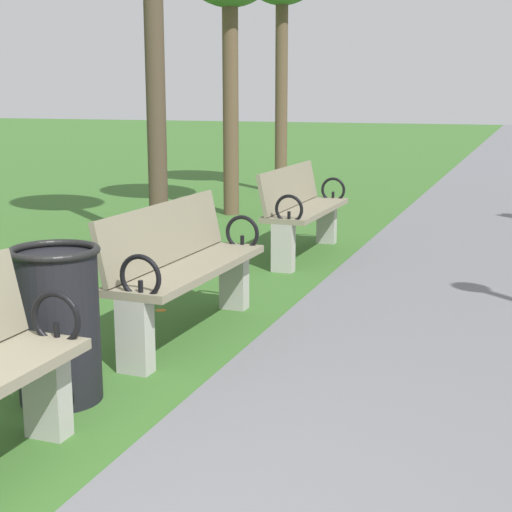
% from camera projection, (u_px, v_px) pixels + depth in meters
% --- Properties ---
extents(park_bench_2, '(0.52, 1.61, 0.90)m').
position_uv_depth(park_bench_2, '(183.00, 266.00, 5.14)').
color(park_bench_2, gray).
rests_on(park_bench_2, ground).
extents(park_bench_3, '(0.49, 1.61, 0.90)m').
position_uv_depth(park_bench_3, '(302.00, 208.00, 7.70)').
color(park_bench_3, gray).
rests_on(park_bench_3, ground).
extents(trash_bin, '(0.48, 0.48, 0.84)m').
position_uv_depth(trash_bin, '(58.00, 324.00, 4.06)').
color(trash_bin, black).
rests_on(trash_bin, ground).
extents(scattered_leaves, '(4.94, 8.88, 0.02)m').
position_uv_depth(scattered_leaves, '(316.00, 350.00, 4.89)').
color(scattered_leaves, gold).
rests_on(scattered_leaves, ground).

